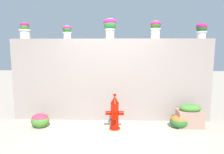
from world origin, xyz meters
The scene contains 11 objects.
ground_plane centered at (0.00, 0.00, 0.00)m, with size 24.00×24.00×0.00m, color #A69787.
stone_wall centered at (0.00, 1.14, 1.00)m, with size 4.84×0.28×2.00m, color gray.
potted_plant_0 centered at (-2.10, 1.13, 2.22)m, with size 0.28×0.28×0.40m.
potted_plant_1 centered at (-1.06, 1.15, 2.19)m, with size 0.21×0.21×0.33m.
potted_plant_2 centered at (-0.02, 1.11, 2.31)m, with size 0.32×0.32×0.49m.
potted_plant_3 centered at (1.06, 1.13, 2.26)m, with size 0.24×0.24×0.43m.
potted_plant_4 centered at (2.14, 1.13, 2.22)m, with size 0.25×0.25×0.37m.
fire_hydrant centered at (0.11, 0.46, 0.36)m, with size 0.40×0.33×0.80m.
flower_bush_left centered at (-1.59, 0.53, 0.17)m, with size 0.40×0.36×0.32m.
flower_bush_right centered at (1.56, 0.61, 0.15)m, with size 0.41×0.37×0.29m.
planter_box centered at (1.81, 0.66, 0.25)m, with size 0.56×0.35×0.53m.
Camera 1 is at (0.20, -3.83, 1.79)m, focal length 32.58 mm.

